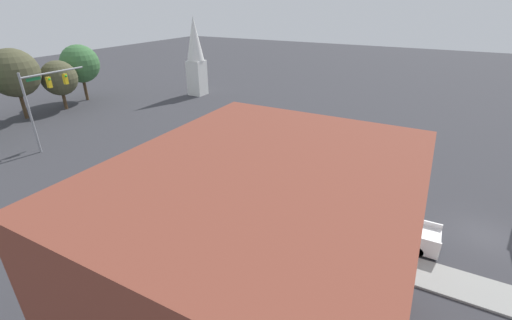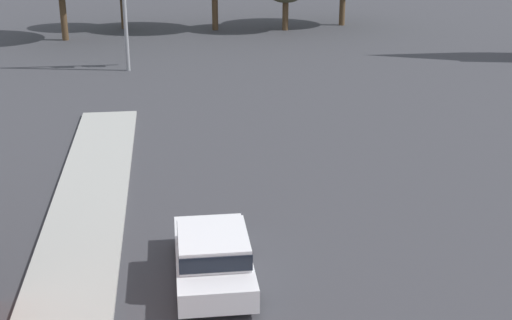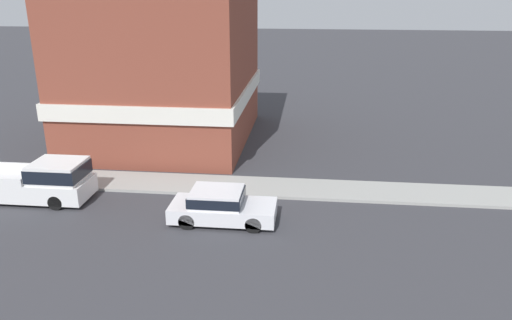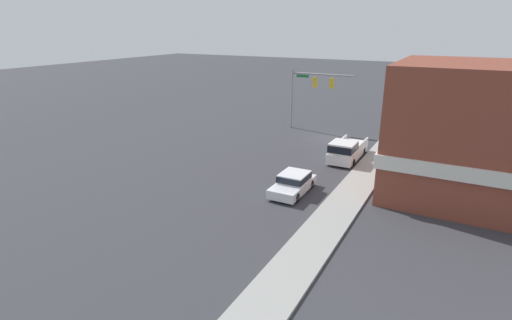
# 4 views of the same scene
# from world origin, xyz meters

# --- Properties ---
(ground_plane) EXTENTS (200.00, 200.00, 0.00)m
(ground_plane) POSITION_xyz_m (0.00, 0.00, 0.00)
(ground_plane) COLOR #38383D
(sidewalk_curb) EXTENTS (2.40, 60.00, 0.14)m
(sidewalk_curb) POSITION_xyz_m (-5.70, 0.00, 0.07)
(sidewalk_curb) COLOR #9E9E99
(sidewalk_curb) RESTS_ON ground
(far_signal_assembly) EXTENTS (6.64, 0.49, 7.87)m
(far_signal_assembly) POSITION_xyz_m (-3.32, 38.61, 5.64)
(far_signal_assembly) COLOR gray
(far_signal_assembly) RESTS_ON ground
(car_lead) EXTENTS (1.93, 4.34, 1.39)m
(car_lead) POSITION_xyz_m (-2.01, 14.70, 0.73)
(car_lead) COLOR black
(car_lead) RESTS_ON ground
(pickup_truck_parked) EXTENTS (2.09, 5.78, 1.88)m
(pickup_truck_parked) POSITION_xyz_m (-3.26, 6.11, 0.92)
(pickup_truck_parked) COLOR black
(pickup_truck_parked) RESTS_ON ground
(corner_brick_building) EXTENTS (12.63, 10.29, 8.87)m
(corner_brick_building) POSITION_xyz_m (-13.57, 9.32, 4.30)
(corner_brick_building) COLOR brown
(corner_brick_building) RESTS_ON ground
(church_steeple) EXTENTS (2.62, 2.62, 11.86)m
(church_steeple) POSITION_xyz_m (20.90, 38.53, 6.21)
(church_steeple) COLOR white
(church_steeple) RESTS_ON ground
(backdrop_tree_center) EXTENTS (5.85, 5.85, 8.71)m
(backdrop_tree_center) POSITION_xyz_m (0.57, 50.72, 5.77)
(backdrop_tree_center) COLOR #4C3823
(backdrop_tree_center) RESTS_ON ground
(backdrop_tree_right_mid) EXTENTS (4.63, 4.63, 6.62)m
(backdrop_tree_right_mid) POSITION_xyz_m (5.67, 50.00, 4.29)
(backdrop_tree_right_mid) COLOR #4C3823
(backdrop_tree_right_mid) RESTS_ON ground
(backdrop_tree_right_far) EXTENTS (5.41, 5.41, 8.10)m
(backdrop_tree_right_far) POSITION_xyz_m (10.29, 51.53, 5.38)
(backdrop_tree_right_far) COLOR #4C3823
(backdrop_tree_right_far) RESTS_ON ground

